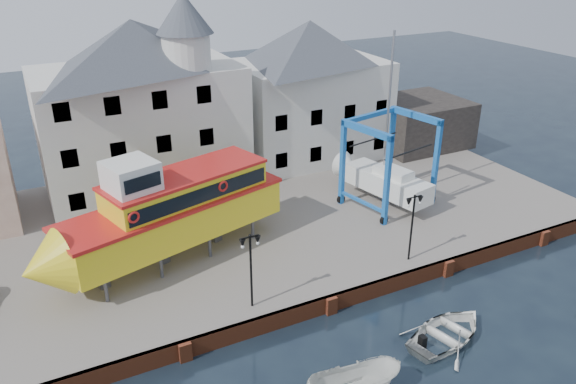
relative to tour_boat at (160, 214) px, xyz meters
name	(u,v)px	position (x,y,z in m)	size (l,w,h in m)	color
ground	(330,313)	(6.85, -7.39, -4.14)	(140.00, 140.00, 0.00)	black
hardstanding	(249,219)	(6.85, 3.61, -3.64)	(44.00, 22.00, 1.00)	slate
quay_wall	(330,304)	(6.85, -7.28, -3.64)	(44.00, 0.47, 1.00)	maroon
building_white_main	(142,105)	(1.98, 11.01, 3.21)	(14.00, 8.30, 14.00)	silver
building_white_right	(309,90)	(15.85, 11.61, 2.46)	(12.00, 8.00, 11.20)	silver
shed_dark	(417,122)	(25.85, 9.61, -1.14)	(8.00, 7.00, 4.00)	black
lamp_post_left	(250,252)	(2.85, -6.19, 0.04)	(1.12, 0.32, 4.20)	black
lamp_post_right	(413,211)	(12.85, -6.19, 0.04)	(1.12, 0.32, 4.20)	black
tour_boat	(160,214)	(0.00, 0.00, 0.00)	(15.68, 7.70, 6.65)	#59595E
travel_lift	(380,174)	(15.96, 1.26, -1.14)	(6.33, 8.12, 11.90)	#1563A7
motorboat_b	(447,339)	(10.96, -11.85, -4.14)	(3.51, 4.92, 1.02)	silver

